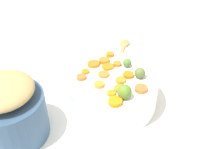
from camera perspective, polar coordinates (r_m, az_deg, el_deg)
name	(u,v)px	position (r m, az deg, el deg)	size (l,w,h in m)	color
tabletop	(98,115)	(0.91, -2.96, -8.33)	(2.40, 2.40, 0.02)	white
serving_bowl_carrots	(112,91)	(0.90, 0.00, -3.32)	(0.29, 0.29, 0.11)	white
metal_pot	(10,116)	(0.85, -20.09, -7.93)	(0.21, 0.21, 0.13)	#335071
stuffing_mound	(2,89)	(0.79, -21.52, -2.86)	(0.17, 0.17, 0.06)	tan
carrot_slice_0	(117,64)	(0.92, 1.07, 2.17)	(0.03, 0.03, 0.01)	orange
carrot_slice_1	(85,72)	(0.89, -5.43, 0.61)	(0.02, 0.02, 0.01)	orange
carrot_slice_2	(104,61)	(0.93, -1.59, 2.87)	(0.04, 0.04, 0.01)	orange
carrot_slice_3	(120,89)	(0.82, 1.62, -2.88)	(0.04, 0.04, 0.01)	orange
carrot_slice_4	(94,64)	(0.92, -3.79, 2.15)	(0.04, 0.04, 0.01)	orange
carrot_slice_5	(99,84)	(0.83, -2.70, -1.91)	(0.03, 0.03, 0.01)	orange
carrot_slice_6	(81,77)	(0.86, -6.26, -0.55)	(0.03, 0.03, 0.01)	orange
carrot_slice_7	(104,74)	(0.87, -1.70, 0.03)	(0.03, 0.03, 0.01)	orange
carrot_slice_8	(115,102)	(0.77, 0.68, -5.58)	(0.04, 0.04, 0.01)	orange
carrot_slice_9	(110,54)	(0.96, -0.41, 4.12)	(0.03, 0.03, 0.01)	orange
carrot_slice_10	(128,75)	(0.87, 3.34, -0.09)	(0.03, 0.03, 0.01)	orange
carrot_slice_11	(108,67)	(0.91, -0.84, 1.63)	(0.04, 0.04, 0.01)	orange
carrot_slice_12	(141,89)	(0.82, 5.96, -2.91)	(0.04, 0.04, 0.01)	orange
carrot_slice_13	(111,93)	(0.80, -0.13, -3.83)	(0.03, 0.03, 0.01)	orange
carrot_slice_14	(120,79)	(0.85, 1.67, -1.03)	(0.03, 0.03, 0.01)	orange
brussels_sprout_0	(127,63)	(0.91, 3.10, 2.42)	(0.03, 0.03, 0.03)	#558235
brussels_sprout_1	(124,92)	(0.78, 2.54, -3.51)	(0.04, 0.04, 0.04)	olive
brussels_sprout_2	(139,72)	(0.86, 5.59, 0.48)	(0.03, 0.03, 0.03)	#5D7336
wooden_spoon	(123,49)	(1.21, 2.20, 5.28)	(0.23, 0.16, 0.01)	#BD8848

